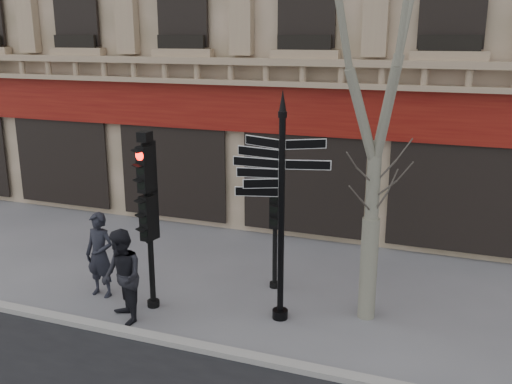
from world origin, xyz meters
TOP-DOWN VIEW (x-y plane):
  - ground at (0.00, 0.00)m, footprint 80.00×80.00m
  - kerb at (0.00, -1.40)m, footprint 80.00×0.25m
  - fingerpost at (0.88, 0.27)m, footprint 2.08×2.08m
  - traffic_signal_main at (-1.79, -0.17)m, footprint 0.45×0.35m
  - traffic_signal_secondary at (0.30, 1.62)m, footprint 0.45×0.36m
  - plane_tree at (2.49, 0.94)m, footprint 3.06×3.06m
  - pedestrian_a at (-3.12, -0.08)m, footprint 0.71×0.48m
  - pedestrian_b at (-1.99, -0.95)m, footprint 1.18×1.16m

SIDE VIEW (x-z plane):
  - ground at x=0.00m, z-range 0.00..0.00m
  - kerb at x=0.00m, z-range 0.00..0.12m
  - pedestrian_a at x=-3.12m, z-range 0.00..1.88m
  - pedestrian_b at x=-1.99m, z-range 0.00..1.91m
  - traffic_signal_secondary at x=0.30m, z-range 0.46..2.81m
  - traffic_signal_main at x=-1.79m, z-range 0.49..4.21m
  - fingerpost at x=0.88m, z-range 0.79..5.37m
  - plane_tree at x=2.49m, z-range 1.64..9.76m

